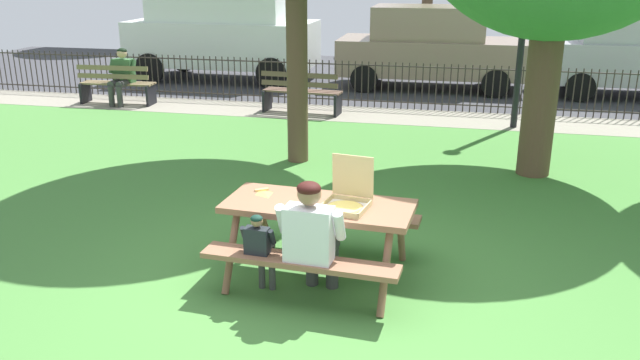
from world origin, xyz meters
name	(u,v)px	position (x,y,z in m)	size (l,w,h in m)	color
ground	(346,212)	(0.00, 2.00, -0.01)	(28.00, 12.00, 0.02)	#468039
cobblestone_walkway	(394,116)	(0.00, 7.30, 0.00)	(28.00, 1.40, 0.01)	gray
street_asphalt	(413,79)	(0.00, 11.71, -0.01)	(28.00, 7.41, 0.01)	#38383D
picnic_table_foreground	(319,220)	(0.05, 0.24, 0.60)	(1.89, 1.59, 0.79)	#885C43
pizza_box_open	(347,198)	(0.33, 0.21, 0.86)	(0.47, 0.49, 0.47)	tan
pizza_slice_on_table	(264,192)	(-0.54, 0.40, 0.78)	(0.23, 0.25, 0.02)	#EFCD4D
adult_at_table	(312,236)	(0.11, -0.27, 0.66)	(0.62, 0.61, 1.19)	#383838
child_at_table	(260,246)	(-0.38, -0.26, 0.51)	(0.33, 0.32, 0.83)	#404040
iron_fence_streetside	(398,85)	(0.00, 8.00, 0.49)	(21.07, 0.03, 0.97)	#2D2823
park_bench_left	(117,85)	(-5.97, 7.16, 0.42)	(1.62, 0.54, 0.85)	olive
park_bench_center	(301,93)	(-1.87, 7.16, 0.42)	(1.63, 0.58, 0.85)	brown
person_on_park_bench	(122,74)	(-5.83, 7.18, 0.66)	(0.62, 0.60, 1.19)	#363636
parked_car_far_left	(222,29)	(-4.77, 10.48, 1.31)	(4.74, 2.14, 2.46)	silver
parked_car_left	(431,46)	(0.49, 10.48, 1.01)	(4.42, 1.95, 1.94)	gray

